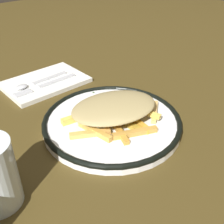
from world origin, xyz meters
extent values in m
plane|color=#443516|center=(0.00, 0.00, 0.00)|extent=(2.60, 2.60, 0.00)
cylinder|color=white|center=(0.00, 0.00, 0.01)|extent=(0.29, 0.29, 0.02)
torus|color=black|center=(0.00, 0.00, 0.02)|extent=(0.29, 0.29, 0.01)
cube|color=#E7B662|center=(-0.04, -0.09, 0.02)|extent=(0.06, 0.07, 0.01)
cube|color=#EEC756|center=(-0.03, -0.06, 0.03)|extent=(0.08, 0.03, 0.01)
cube|color=gold|center=(-0.01, -0.01, 0.02)|extent=(0.06, 0.05, 0.01)
cube|color=gold|center=(0.02, 0.00, 0.02)|extent=(0.08, 0.06, 0.01)
cube|color=gold|center=(-0.04, -0.01, 0.02)|extent=(0.07, 0.02, 0.01)
cube|color=orange|center=(0.01, 0.00, 0.04)|extent=(0.07, 0.03, 0.01)
cube|color=#D99048|center=(0.00, 0.00, 0.02)|extent=(0.08, 0.06, 0.01)
cube|color=#ECAD53|center=(-0.01, 0.07, 0.02)|extent=(0.05, 0.08, 0.01)
cube|color=gold|center=(-0.07, 0.00, 0.02)|extent=(0.05, 0.09, 0.01)
cube|color=gold|center=(-0.01, 0.06, 0.02)|extent=(0.08, 0.02, 0.01)
cube|color=gold|center=(-0.04, 0.02, 0.02)|extent=(0.08, 0.04, 0.01)
cube|color=gold|center=(-0.05, -0.03, 0.02)|extent=(0.06, 0.02, 0.01)
cube|color=gold|center=(-0.01, -0.04, 0.03)|extent=(0.08, 0.07, 0.01)
cube|color=#C6832B|center=(0.01, -0.03, 0.03)|extent=(0.09, 0.05, 0.01)
cube|color=#E3C952|center=(0.03, 0.01, 0.03)|extent=(0.06, 0.04, 0.01)
cube|color=#E8A14C|center=(-0.01, -0.08, 0.02)|extent=(0.07, 0.05, 0.01)
cube|color=#EDC450|center=(0.05, 0.05, 0.02)|extent=(0.02, 0.08, 0.01)
ellipsoid|color=tan|center=(0.00, -0.01, 0.05)|extent=(0.17, 0.21, 0.02)
cube|color=#2C7136|center=(-0.04, -0.03, 0.05)|extent=(0.00, 0.00, 0.00)
cube|color=#266035|center=(0.01, -0.01, 0.05)|extent=(0.00, 0.00, 0.00)
cube|color=#3C6130|center=(0.07, -0.01, 0.05)|extent=(0.00, 0.00, 0.00)
cube|color=#265926|center=(-0.01, 0.01, 0.05)|extent=(0.00, 0.00, 0.00)
cube|color=#38611B|center=(-0.01, -0.03, 0.05)|extent=(0.00, 0.00, 0.00)
cube|color=silver|center=(0.26, 0.01, 0.01)|extent=(0.15, 0.21, 0.01)
cube|color=silver|center=(0.24, -0.01, 0.01)|extent=(0.01, 0.11, 0.01)
cube|color=silver|center=(0.24, 0.09, 0.01)|extent=(0.02, 0.04, 0.00)
cube|color=silver|center=(0.27, -0.01, 0.01)|extent=(0.02, 0.10, 0.00)
ellipsoid|color=silver|center=(0.26, 0.08, 0.02)|extent=(0.02, 0.03, 0.01)
camera|label=1|loc=(-0.37, 0.32, 0.35)|focal=45.38mm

